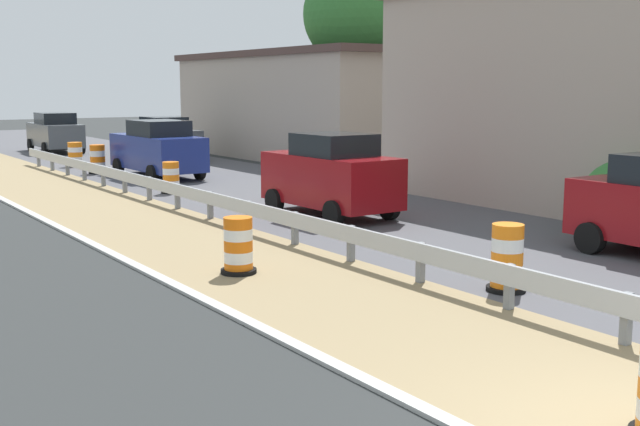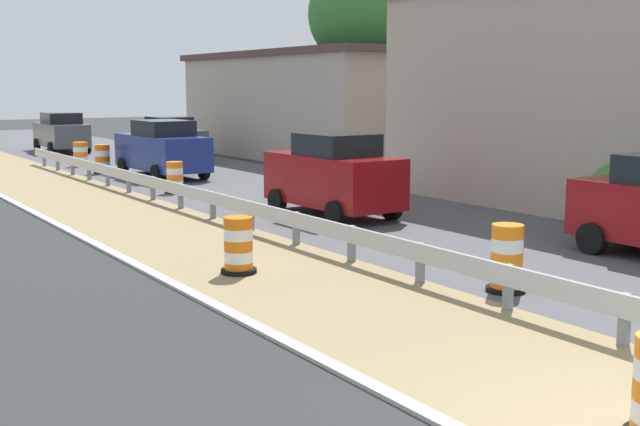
{
  "view_description": "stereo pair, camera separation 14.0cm",
  "coord_description": "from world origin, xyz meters",
  "px_view_note": "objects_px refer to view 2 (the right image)",
  "views": [
    {
      "loc": [
        -6.57,
        -3.91,
        3.34
      ],
      "look_at": [
        1.22,
        7.5,
        1.12
      ],
      "focal_mm": 44.31,
      "sensor_mm": 36.0,
      "label": 1
    },
    {
      "loc": [
        -6.45,
        -3.99,
        3.34
      ],
      "look_at": [
        1.22,
        7.5,
        1.12
      ],
      "focal_mm": 44.31,
      "sensor_mm": 36.0,
      "label": 2
    }
  ],
  "objects_px": {
    "car_lead_near_lane": "(162,149)",
    "car_lead_far_lane": "(333,175)",
    "traffic_barrel_mid": "(238,248)",
    "car_trailing_far_lane": "(61,132)",
    "traffic_barrel_farther": "(103,160)",
    "traffic_barrel_far": "(175,179)",
    "car_mid_far_lane": "(171,139)",
    "traffic_barrel_close": "(507,261)",
    "traffic_barrel_farthest": "(81,155)"
  },
  "relations": [
    {
      "from": "traffic_barrel_far",
      "to": "car_lead_near_lane",
      "type": "xyz_separation_m",
      "value": [
        1.4,
        4.34,
        0.61
      ]
    },
    {
      "from": "traffic_barrel_far",
      "to": "car_trailing_far_lane",
      "type": "xyz_separation_m",
      "value": [
        1.52,
        17.87,
        0.57
      ]
    },
    {
      "from": "traffic_barrel_close",
      "to": "car_mid_far_lane",
      "type": "height_order",
      "value": "car_mid_far_lane"
    },
    {
      "from": "traffic_barrel_farthest",
      "to": "car_lead_near_lane",
      "type": "height_order",
      "value": "car_lead_near_lane"
    },
    {
      "from": "traffic_barrel_close",
      "to": "traffic_barrel_farthest",
      "type": "bearing_deg",
      "value": 88.83
    },
    {
      "from": "traffic_barrel_farther",
      "to": "car_lead_far_lane",
      "type": "xyz_separation_m",
      "value": [
        1.61,
        -13.38,
        0.57
      ]
    },
    {
      "from": "traffic_barrel_close",
      "to": "car_lead_far_lane",
      "type": "relative_size",
      "value": 0.28
    },
    {
      "from": "traffic_barrel_far",
      "to": "car_mid_far_lane",
      "type": "height_order",
      "value": "car_mid_far_lane"
    },
    {
      "from": "car_lead_near_lane",
      "to": "car_trailing_far_lane",
      "type": "bearing_deg",
      "value": -1.95
    },
    {
      "from": "car_trailing_far_lane",
      "to": "traffic_barrel_close",
      "type": "bearing_deg",
      "value": 178.52
    },
    {
      "from": "traffic_barrel_close",
      "to": "car_mid_far_lane",
      "type": "relative_size",
      "value": 0.27
    },
    {
      "from": "car_mid_far_lane",
      "to": "traffic_barrel_farther",
      "type": "bearing_deg",
      "value": -50.97
    },
    {
      "from": "car_lead_near_lane",
      "to": "car_lead_far_lane",
      "type": "xyz_separation_m",
      "value": [
        0.19,
        -10.86,
        0.02
      ]
    },
    {
      "from": "traffic_barrel_farthest",
      "to": "car_trailing_far_lane",
      "type": "relative_size",
      "value": 0.21
    },
    {
      "from": "car_lead_far_lane",
      "to": "car_trailing_far_lane",
      "type": "distance_m",
      "value": 24.38
    },
    {
      "from": "traffic_barrel_close",
      "to": "traffic_barrel_farthest",
      "type": "relative_size",
      "value": 1.1
    },
    {
      "from": "traffic_barrel_close",
      "to": "traffic_barrel_far",
      "type": "height_order",
      "value": "traffic_barrel_close"
    },
    {
      "from": "traffic_barrel_farthest",
      "to": "car_lead_far_lane",
      "type": "distance_m",
      "value": 16.65
    },
    {
      "from": "traffic_barrel_far",
      "to": "traffic_barrel_farthest",
      "type": "bearing_deg",
      "value": 89.43
    },
    {
      "from": "traffic_barrel_mid",
      "to": "traffic_barrel_farther",
      "type": "xyz_separation_m",
      "value": [
        3.42,
        17.64,
        0.04
      ]
    },
    {
      "from": "traffic_barrel_far",
      "to": "traffic_barrel_farthest",
      "type": "distance_m",
      "value": 10.06
    },
    {
      "from": "car_lead_far_lane",
      "to": "car_trailing_far_lane",
      "type": "relative_size",
      "value": 0.85
    },
    {
      "from": "traffic_barrel_mid",
      "to": "traffic_barrel_farthest",
      "type": "xyz_separation_m",
      "value": [
        3.54,
        20.84,
        -0.0
      ]
    },
    {
      "from": "car_lead_near_lane",
      "to": "car_lead_far_lane",
      "type": "distance_m",
      "value": 10.86
    },
    {
      "from": "traffic_barrel_far",
      "to": "traffic_barrel_farthest",
      "type": "xyz_separation_m",
      "value": [
        0.1,
        10.06,
        0.01
      ]
    },
    {
      "from": "traffic_barrel_close",
      "to": "traffic_barrel_farthest",
      "type": "xyz_separation_m",
      "value": [
        0.5,
        24.44,
        -0.05
      ]
    },
    {
      "from": "traffic_barrel_mid",
      "to": "traffic_barrel_farther",
      "type": "height_order",
      "value": "traffic_barrel_farther"
    },
    {
      "from": "car_lead_far_lane",
      "to": "car_trailing_far_lane",
      "type": "height_order",
      "value": "car_lead_far_lane"
    },
    {
      "from": "traffic_barrel_mid",
      "to": "traffic_barrel_farthest",
      "type": "distance_m",
      "value": 21.14
    },
    {
      "from": "traffic_barrel_farthest",
      "to": "car_mid_far_lane",
      "type": "distance_m",
      "value": 4.35
    },
    {
      "from": "traffic_barrel_mid",
      "to": "car_mid_far_lane",
      "type": "height_order",
      "value": "car_mid_far_lane"
    },
    {
      "from": "car_mid_far_lane",
      "to": "traffic_barrel_mid",
      "type": "bearing_deg",
      "value": -20.87
    },
    {
      "from": "traffic_barrel_close",
      "to": "car_lead_far_lane",
      "type": "height_order",
      "value": "car_lead_far_lane"
    },
    {
      "from": "traffic_barrel_mid",
      "to": "car_trailing_far_lane",
      "type": "bearing_deg",
      "value": 80.18
    },
    {
      "from": "traffic_barrel_far",
      "to": "car_lead_far_lane",
      "type": "bearing_deg",
      "value": -76.27
    },
    {
      "from": "traffic_barrel_close",
      "to": "traffic_barrel_farther",
      "type": "xyz_separation_m",
      "value": [
        0.38,
        21.24,
        -0.0
      ]
    },
    {
      "from": "traffic_barrel_close",
      "to": "car_lead_near_lane",
      "type": "distance_m",
      "value": 18.81
    },
    {
      "from": "car_lead_near_lane",
      "to": "car_trailing_far_lane",
      "type": "xyz_separation_m",
      "value": [
        0.12,
        13.53,
        -0.05
      ]
    },
    {
      "from": "car_mid_far_lane",
      "to": "car_trailing_far_lane",
      "type": "xyz_separation_m",
      "value": [
        -2.87,
        7.34,
        0.03
      ]
    },
    {
      "from": "car_mid_far_lane",
      "to": "traffic_barrel_farthest",
      "type": "bearing_deg",
      "value": -84.43
    },
    {
      "from": "traffic_barrel_farthest",
      "to": "car_lead_near_lane",
      "type": "distance_m",
      "value": 5.89
    },
    {
      "from": "car_lead_near_lane",
      "to": "traffic_barrel_close",
      "type": "bearing_deg",
      "value": 173.07
    },
    {
      "from": "traffic_barrel_far",
      "to": "traffic_barrel_farther",
      "type": "bearing_deg",
      "value": 90.2
    },
    {
      "from": "traffic_barrel_farther",
      "to": "car_lead_near_lane",
      "type": "xyz_separation_m",
      "value": [
        1.42,
        -2.52,
        0.55
      ]
    },
    {
      "from": "car_lead_near_lane",
      "to": "traffic_barrel_farthest",
      "type": "bearing_deg",
      "value": 11.36
    },
    {
      "from": "traffic_barrel_farthest",
      "to": "car_mid_far_lane",
      "type": "height_order",
      "value": "car_mid_far_lane"
    },
    {
      "from": "car_lead_near_lane",
      "to": "car_trailing_far_lane",
      "type": "distance_m",
      "value": 13.53
    },
    {
      "from": "traffic_barrel_far",
      "to": "car_mid_far_lane",
      "type": "bearing_deg",
      "value": 67.38
    },
    {
      "from": "traffic_barrel_far",
      "to": "car_lead_near_lane",
      "type": "bearing_deg",
      "value": 72.15
    },
    {
      "from": "traffic_barrel_close",
      "to": "car_lead_near_lane",
      "type": "height_order",
      "value": "car_lead_near_lane"
    }
  ]
}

